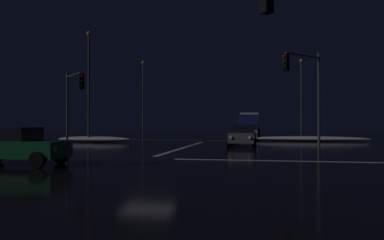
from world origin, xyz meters
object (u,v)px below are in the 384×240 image
(streetlamp_left_far, at_px, (143,93))
(streetlamp_right_far, at_px, (301,92))
(traffic_signal_ne, at_px, (306,82))
(sedan_orange, at_px, (248,131))
(sedan_gray, at_px, (242,136))
(traffic_signal_nw, at_px, (73,95))
(sedan_blue, at_px, (244,133))
(sedan_green_crossing, at_px, (15,146))
(box_truck, at_px, (250,123))
(traffic_signal_se, at_px, (347,11))
(sedan_silver, at_px, (249,132))
(streetlamp_left_near, at_px, (89,79))

(streetlamp_left_far, distance_m, streetlamp_right_far, 19.81)
(traffic_signal_ne, relative_size, streetlamp_right_far, 0.69)
(sedan_orange, height_order, traffic_signal_ne, traffic_signal_ne)
(sedan_gray, xyz_separation_m, traffic_signal_nw, (-12.15, -2.72, 3.00))
(streetlamp_left_far, bearing_deg, traffic_signal_nw, -85.57)
(traffic_signal_nw, xyz_separation_m, traffic_signal_ne, (16.43, 0.07, 0.61))
(sedan_blue, distance_m, sedan_green_crossing, 21.99)
(sedan_orange, bearing_deg, box_truck, 90.79)
(sedan_blue, relative_size, box_truck, 0.52)
(sedan_orange, height_order, sedan_green_crossing, same)
(box_truck, distance_m, traffic_signal_nw, 29.42)
(sedan_orange, xyz_separation_m, streetlamp_left_far, (-13.55, 2.28, 4.77))
(traffic_signal_ne, bearing_deg, traffic_signal_se, -91.78)
(traffic_signal_se, bearing_deg, traffic_signal_ne, 88.22)
(traffic_signal_nw, distance_m, traffic_signal_ne, 16.44)
(sedan_blue, height_order, sedan_green_crossing, same)
(sedan_gray, height_order, sedan_silver, same)
(sedan_green_crossing, relative_size, streetlamp_left_far, 0.44)
(streetlamp_left_near, bearing_deg, sedan_blue, 8.80)
(streetlamp_left_near, bearing_deg, traffic_signal_se, -51.45)
(sedan_blue, bearing_deg, sedan_orange, 90.79)
(sedan_blue, distance_m, traffic_signal_ne, 10.07)
(sedan_blue, height_order, streetlamp_right_far, streetlamp_right_far)
(sedan_green_crossing, bearing_deg, sedan_orange, 75.48)
(sedan_green_crossing, bearing_deg, sedan_gray, 59.69)
(sedan_orange, relative_size, streetlamp_left_far, 0.44)
(streetlamp_right_far, bearing_deg, streetlamp_left_near, -141.07)
(sedan_blue, xyz_separation_m, box_truck, (-0.26, 18.56, 0.91))
(sedan_gray, relative_size, traffic_signal_ne, 0.67)
(traffic_signal_nw, bearing_deg, sedan_orange, 59.34)
(box_truck, distance_m, streetlamp_left_far, 14.76)
(sedan_blue, bearing_deg, streetlamp_left_near, -171.20)
(sedan_blue, xyz_separation_m, traffic_signal_ne, (4.45, -8.28, 3.61))
(traffic_signal_se, xyz_separation_m, streetlamp_right_far, (2.15, 38.15, 0.73))
(sedan_silver, xyz_separation_m, streetlamp_left_far, (-13.89, 8.63, 4.77))
(sedan_orange, bearing_deg, traffic_signal_se, -83.47)
(traffic_signal_ne, xyz_separation_m, streetlamp_left_far, (-18.15, 22.16, 1.17))
(box_truck, distance_m, traffic_signal_se, 43.14)
(sedan_green_crossing, distance_m, streetlamp_left_near, 19.56)
(box_truck, relative_size, streetlamp_left_far, 0.85)
(sedan_silver, height_order, traffic_signal_ne, traffic_signal_ne)
(sedan_blue, height_order, sedan_orange, same)
(sedan_gray, bearing_deg, sedan_blue, 91.67)
(streetlamp_right_far, bearing_deg, sedan_gray, -106.94)
(sedan_green_crossing, distance_m, traffic_signal_ne, 17.98)
(box_truck, height_order, sedan_green_crossing, box_truck)
(traffic_signal_ne, bearing_deg, sedan_gray, 148.18)
(traffic_signal_nw, distance_m, traffic_signal_se, 22.55)
(sedan_orange, bearing_deg, sedan_blue, -89.21)
(streetlamp_left_far, bearing_deg, sedan_green_crossing, -81.21)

